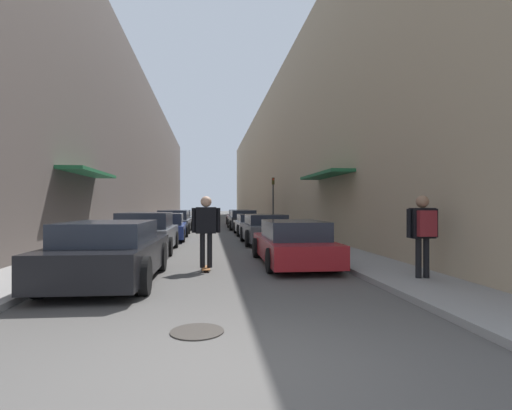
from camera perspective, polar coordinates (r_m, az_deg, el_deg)
The scene contains 19 objects.
ground at distance 31.49m, azimuth -6.64°, elevation -3.00°, with size 151.06×151.06×0.00m, color #4C4947.
curb_strip_left at distance 38.56m, azimuth -12.93°, elevation -2.36°, with size 1.80×68.66×0.12m.
curb_strip_right at distance 38.59m, azimuth -0.44°, elevation -2.36°, with size 1.80×68.66×0.12m.
building_row_left at distance 39.18m, azimuth -17.18°, elevation 6.35°, with size 4.90×68.66×11.97m.
building_row_right at distance 39.20m, azimuth 3.80°, elevation 6.08°, with size 4.90×68.66×11.59m.
parked_car_left_0 at distance 9.11m, azimuth -20.09°, elevation -6.39°, with size 2.02×4.46×1.31m.
parked_car_left_1 at distance 14.57m, azimuth -15.44°, elevation -3.91°, with size 2.02×4.11×1.39m.
parked_car_left_2 at distance 19.44m, azimuth -12.89°, elevation -3.10°, with size 2.03×4.57×1.26m.
parked_car_left_3 at distance 24.61m, azimuth -11.64°, elevation -2.36°, with size 2.03×4.28×1.34m.
parked_car_left_4 at distance 29.71m, azimuth -10.98°, elevation -1.97°, with size 2.08×4.48×1.30m.
parked_car_right_0 at distance 11.25m, azimuth 5.26°, elevation -5.45°, with size 1.88×4.72×1.22m.
parked_car_right_1 at distance 17.03m, azimuth 1.32°, elevation -3.50°, with size 1.90×3.99×1.25m.
parked_car_right_2 at distance 22.16m, azimuth -0.47°, elevation -2.81°, with size 1.96×4.20×1.15m.
parked_car_right_3 at distance 27.26m, azimuth -1.92°, elevation -2.14°, with size 1.94×4.38×1.30m.
parked_car_right_4 at distance 32.59m, azimuth -2.52°, elevation -1.82°, with size 1.90×4.30×1.27m.
skateboarder at distance 10.19m, azimuth -7.15°, elevation -2.79°, with size 0.72×0.78×1.88m.
manhole_cover at distance 5.50m, azimuth -8.42°, elevation -17.45°, with size 0.70×0.70×0.02m.
traffic_light at distance 26.01m, azimuth 2.46°, elevation 1.17°, with size 0.16×0.22×3.32m.
pedestrian at distance 9.10m, azimuth 22.77°, elevation -2.84°, with size 0.70×0.38×1.74m.
Camera 1 is at (-0.13, -3.98, 1.66)m, focal length 28.00 mm.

